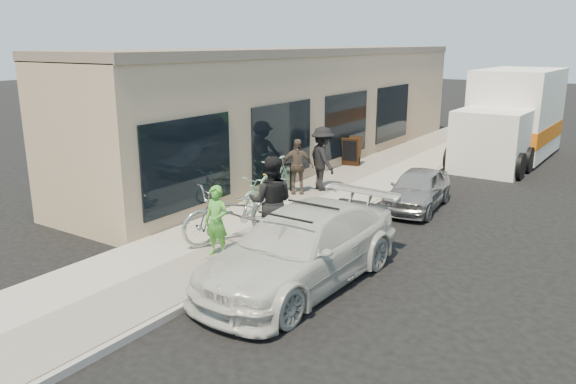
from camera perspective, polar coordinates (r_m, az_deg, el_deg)
The scene contains 17 objects.
ground at distance 12.11m, azimuth 2.34°, elevation -6.45°, with size 120.00×120.00×0.00m, color black.
sidewalk at distance 15.50m, azimuth 1.88°, elevation -1.32°, with size 3.00×34.00×0.15m, color #A7A196.
curb at distance 14.78m, azimuth 6.98°, elevation -2.29°, with size 0.12×34.00×0.13m, color #9E9790.
storefront at distance 20.95m, azimuth 1.69°, elevation 8.68°, with size 3.60×20.00×4.22m.
bike_rack at distance 16.38m, azimuth -0.52°, elevation 1.72°, with size 0.28×0.56×0.85m.
sandwich_board at distance 20.14m, azimuth 6.43°, elevation 4.16°, with size 0.75×0.76×1.02m.
sedan_white at distance 10.52m, azimuth 1.34°, elevation -5.69°, with size 2.22×4.99×1.46m.
sedan_silver at distance 15.70m, azimuth 13.02°, elevation 0.29°, with size 1.29×3.20×1.09m, color gray.
moving_truck at distance 23.35m, azimuth 21.77°, elevation 6.78°, with size 2.72×7.00×3.42m.
tandem_bike at distance 12.38m, azimuth -5.39°, elevation -2.07°, with size 0.87×2.50×1.31m, color #B0B0B2.
woman_rider at distance 11.54m, azimuth -7.26°, elevation -2.97°, with size 0.54×0.36×1.48m, color green.
man_standing at distance 11.92m, azimuth -1.73°, elevation -1.02°, with size 0.96×0.75×1.98m, color black.
cruiser_bike_a at distance 16.09m, azimuth -1.13°, elevation 1.58°, with size 0.51×1.82×1.09m, color #8CD1B5.
cruiser_bike_b at distance 14.84m, azimuth -2.67°, elevation 0.05°, with size 0.60×1.73×0.91m, color #8CD1B5.
cruiser_bike_c at distance 15.39m, azimuth -1.57°, elevation 0.62°, with size 0.43×1.53×0.92m, color gold.
bystander_a at distance 16.61m, azimuth 3.51°, elevation 3.40°, with size 1.22×0.70×1.89m, color black.
bystander_b at distance 16.22m, azimuth 0.91°, elevation 2.63°, with size 0.94×0.39×1.61m, color brown.
Camera 1 is at (5.89, -9.62, 4.43)m, focal length 35.00 mm.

